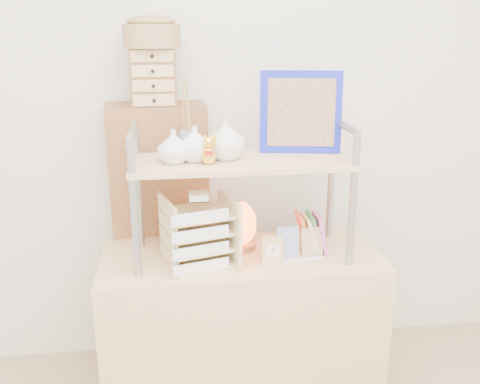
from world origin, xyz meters
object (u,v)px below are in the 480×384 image
object	(u,v)px
desk	(241,330)
letter_tray	(199,236)
salt_lamp	(242,225)
cabinet	(162,241)

from	to	relation	value
desk	letter_tray	size ratio (longest dim) A/B	3.89
letter_tray	salt_lamp	distance (m)	0.23
cabinet	letter_tray	size ratio (longest dim) A/B	4.37
desk	cabinet	bearing A→B (deg)	133.22
desk	salt_lamp	size ratio (longest dim) A/B	5.58
desk	letter_tray	distance (m)	0.53
cabinet	desk	bearing A→B (deg)	-50.92
desk	cabinet	distance (m)	0.59
salt_lamp	letter_tray	bearing A→B (deg)	-145.77
letter_tray	salt_lamp	bearing A→B (deg)	34.23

